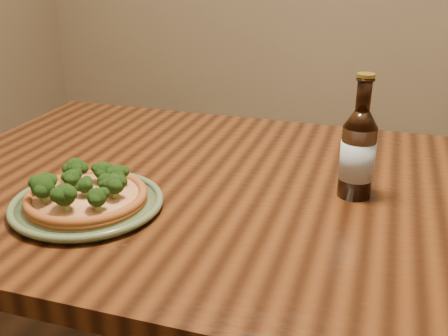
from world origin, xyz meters
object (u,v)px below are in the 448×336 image
(table, at_px, (293,232))
(beer_bottle, at_px, (358,153))
(pizza, at_px, (85,194))
(plate, at_px, (87,203))

(table, distance_m, beer_bottle, 0.21)
(table, bearing_deg, pizza, -152.04)
(table, xyz_separation_m, plate, (-0.36, -0.19, 0.10))
(table, xyz_separation_m, beer_bottle, (0.11, 0.02, 0.18))
(beer_bottle, bearing_deg, table, -154.55)
(pizza, xyz_separation_m, beer_bottle, (0.47, 0.21, 0.06))
(table, distance_m, plate, 0.42)
(plate, xyz_separation_m, beer_bottle, (0.47, 0.21, 0.08))
(plate, distance_m, beer_bottle, 0.52)
(beer_bottle, bearing_deg, plate, -140.38)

